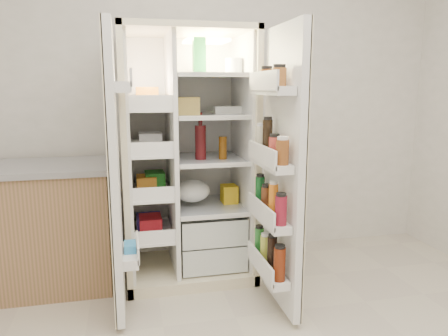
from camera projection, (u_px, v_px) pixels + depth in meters
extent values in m
cube|color=silver|center=(202.00, 93.00, 3.42)|extent=(4.00, 0.02, 2.70)
cube|color=beige|center=(181.00, 150.00, 3.40)|extent=(0.92, 0.04, 1.80)
cube|color=beige|center=(125.00, 159.00, 2.99)|extent=(0.04, 0.70, 1.80)
cube|color=beige|center=(245.00, 155.00, 3.18)|extent=(0.04, 0.70, 1.80)
cube|color=beige|center=(185.00, 31.00, 2.92)|extent=(0.92, 0.70, 0.04)
cube|color=beige|center=(189.00, 267.00, 3.25)|extent=(0.92, 0.70, 0.08)
cube|color=white|center=(182.00, 148.00, 3.37)|extent=(0.84, 0.02, 1.68)
cube|color=white|center=(129.00, 156.00, 2.99)|extent=(0.02, 0.62, 1.68)
cube|color=white|center=(241.00, 152.00, 3.17)|extent=(0.02, 0.62, 1.68)
cube|color=white|center=(172.00, 155.00, 3.06)|extent=(0.03, 0.62, 1.68)
cube|color=silver|center=(209.00, 249.00, 3.23)|extent=(0.47, 0.52, 0.19)
cube|color=silver|center=(209.00, 224.00, 3.20)|extent=(0.47, 0.52, 0.19)
cube|color=#FFD18C|center=(206.00, 41.00, 3.01)|extent=(0.30, 0.30, 0.02)
cube|color=white|center=(153.00, 231.00, 3.13)|extent=(0.28, 0.58, 0.02)
cube|color=white|center=(151.00, 192.00, 3.07)|extent=(0.28, 0.58, 0.02)
cube|color=white|center=(150.00, 151.00, 3.02)|extent=(0.28, 0.58, 0.02)
cube|color=white|center=(149.00, 109.00, 2.96)|extent=(0.28, 0.58, 0.02)
cube|color=silver|center=(208.00, 206.00, 3.19)|extent=(0.49, 0.58, 0.01)
cube|color=silver|center=(208.00, 159.00, 3.12)|extent=(0.49, 0.58, 0.01)
cube|color=silver|center=(208.00, 115.00, 3.06)|extent=(0.49, 0.58, 0.02)
cube|color=silver|center=(207.00, 75.00, 3.01)|extent=(0.49, 0.58, 0.02)
cube|color=red|center=(152.00, 224.00, 3.12)|extent=(0.16, 0.20, 0.10)
cube|color=#217C25|center=(151.00, 183.00, 3.06)|extent=(0.14, 0.18, 0.12)
cube|color=silver|center=(150.00, 145.00, 3.01)|extent=(0.20, 0.22, 0.07)
cube|color=orange|center=(148.00, 97.00, 2.94)|extent=(0.15, 0.16, 0.14)
cube|color=#4236A3|center=(152.00, 224.00, 3.12)|extent=(0.18, 0.20, 0.09)
cube|color=orange|center=(151.00, 184.00, 3.06)|extent=(0.14, 0.18, 0.10)
cube|color=silver|center=(150.00, 141.00, 3.00)|extent=(0.16, 0.16, 0.12)
sphere|color=orange|center=(195.00, 262.00, 3.14)|extent=(0.07, 0.07, 0.07)
sphere|color=orange|center=(206.00, 259.00, 3.20)|extent=(0.07, 0.07, 0.07)
sphere|color=orange|center=(220.00, 259.00, 3.18)|extent=(0.07, 0.07, 0.07)
sphere|color=orange|center=(198.00, 254.00, 3.29)|extent=(0.07, 0.07, 0.07)
sphere|color=orange|center=(211.00, 254.00, 3.29)|extent=(0.07, 0.07, 0.07)
ellipsoid|color=#417C29|center=(208.00, 221.00, 3.21)|extent=(0.26, 0.24, 0.11)
cylinder|color=#4F1114|center=(201.00, 142.00, 3.03)|extent=(0.08, 0.08, 0.25)
cylinder|color=#693A0B|center=(223.00, 148.00, 3.05)|extent=(0.06, 0.06, 0.16)
cube|color=green|center=(199.00, 56.00, 2.90)|extent=(0.08, 0.08, 0.24)
cylinder|color=silver|center=(234.00, 66.00, 3.00)|extent=(0.12, 0.12, 0.11)
cylinder|color=olive|center=(200.00, 68.00, 3.06)|extent=(0.07, 0.07, 0.09)
cube|color=silver|center=(229.00, 110.00, 3.09)|extent=(0.21, 0.09, 0.05)
cube|color=#A38841|center=(184.00, 106.00, 2.93)|extent=(0.20, 0.11, 0.12)
ellipsoid|color=white|center=(192.00, 195.00, 3.14)|extent=(0.26, 0.24, 0.16)
cube|color=yellow|center=(229.00, 194.00, 3.24)|extent=(0.11, 0.14, 0.14)
cube|color=white|center=(115.00, 175.00, 2.45)|extent=(0.05, 0.40, 1.72)
cube|color=beige|center=(110.00, 175.00, 2.44)|extent=(0.01, 0.40, 1.72)
cube|color=white|center=(131.00, 255.00, 2.56)|extent=(0.09, 0.32, 0.06)
cube|color=white|center=(123.00, 87.00, 2.37)|extent=(0.09, 0.32, 0.06)
cube|color=#338CCC|center=(130.00, 251.00, 2.55)|extent=(0.07, 0.12, 0.10)
cube|color=white|center=(283.00, 170.00, 2.58)|extent=(0.05, 0.58, 1.72)
cube|color=beige|center=(287.00, 170.00, 2.59)|extent=(0.01, 0.58, 1.72)
cube|color=white|center=(268.00, 270.00, 2.68)|extent=(0.11, 0.50, 0.05)
cube|color=white|center=(269.00, 219.00, 2.62)|extent=(0.11, 0.50, 0.05)
cube|color=white|center=(270.00, 163.00, 2.55)|extent=(0.11, 0.50, 0.05)
cube|color=white|center=(272.00, 90.00, 2.47)|extent=(0.11, 0.50, 0.05)
cylinder|color=#65200B|center=(279.00, 264.00, 2.47)|extent=(0.07, 0.07, 0.20)
cylinder|color=black|center=(272.00, 254.00, 2.59)|extent=(0.06, 0.06, 0.22)
cylinder|color=#B9C441|center=(265.00, 249.00, 2.72)|extent=(0.06, 0.06, 0.18)
cylinder|color=#28782E|center=(259.00, 242.00, 2.84)|extent=(0.06, 0.06, 0.19)
cylinder|color=maroon|center=(281.00, 211.00, 2.41)|extent=(0.07, 0.07, 0.17)
cylinder|color=orange|center=(273.00, 201.00, 2.53)|extent=(0.06, 0.06, 0.21)
cylinder|color=#572C15|center=(266.00, 200.00, 2.66)|extent=(0.07, 0.07, 0.16)
cylinder|color=#135523|center=(260.00, 192.00, 2.78)|extent=(0.06, 0.06, 0.20)
cylinder|color=brown|center=(282.00, 152.00, 2.34)|extent=(0.07, 0.07, 0.14)
cylinder|color=#B4392E|center=(274.00, 149.00, 2.47)|extent=(0.07, 0.07, 0.14)
cylinder|color=black|center=(267.00, 139.00, 2.58)|extent=(0.06, 0.06, 0.23)
cylinder|color=beige|center=(261.00, 140.00, 2.71)|extent=(0.06, 0.06, 0.18)
cylinder|color=brown|center=(279.00, 77.00, 2.34)|extent=(0.08, 0.08, 0.10)
cylinder|color=brown|center=(266.00, 78.00, 2.55)|extent=(0.08, 0.08, 0.10)
cube|color=#9A6C4D|center=(24.00, 230.00, 2.95)|extent=(1.17, 0.61, 0.84)
cube|color=gray|center=(18.00, 168.00, 2.86)|extent=(1.21, 0.64, 0.04)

